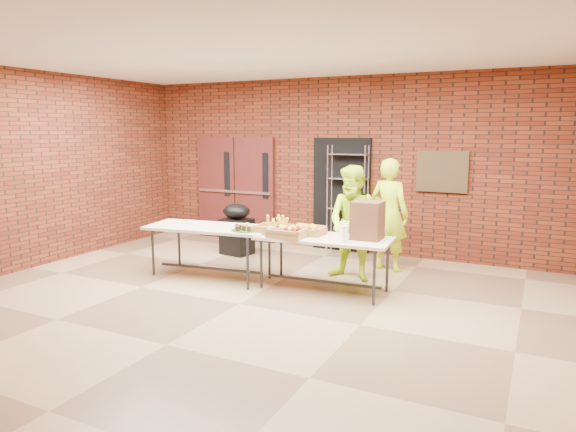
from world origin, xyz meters
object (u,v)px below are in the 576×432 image
Objects in this scene: table_right at (324,241)px; coffee_dispenser at (367,220)px; volunteer_man at (354,223)px; covered_grill at (237,229)px; volunteer_woman at (389,215)px; table_left at (210,230)px; wire_rack at (347,200)px.

coffee_dispenser is (0.58, 0.14, 0.32)m from table_right.
table_right is 1.11× the size of volunteer_man.
covered_grill is at bearing 157.77° from coffee_dispenser.
coffee_dispenser is 0.30× the size of volunteer_man.
volunteer_woman is at bearing 12.99° from covered_grill.
table_left is at bearing -179.50° from table_right.
covered_grill reaches higher than table_left.
table_right is 2.60m from covered_grill.
table_right is at bearing -166.73° from coffee_dispenser.
table_left is 1.82m from table_right.
table_left is (-1.33, -2.42, -0.26)m from wire_rack.
table_left is at bearing -64.37° from covered_grill.
volunteer_man is (0.20, 0.69, 0.16)m from table_right.
table_left is 1.12× the size of volunteer_woman.
volunteer_man reaches higher than covered_grill.
table_right is at bearing -20.70° from covered_grill.
volunteer_woman is 1.05× the size of volunteer_man.
volunteer_woman is (2.34, 1.62, 0.18)m from table_left.
wire_rack is 1.09× the size of volunteer_woman.
covered_grill is 0.52× the size of volunteer_woman.
volunteer_man reaches higher than table_left.
table_right is 1.06× the size of volunteer_woman.
table_right is at bearing -99.30° from volunteer_man.
wire_rack is at bearing 38.59° from covered_grill.
coffee_dispenser is 3.10m from covered_grill.
volunteer_man is (-0.31, -0.78, -0.04)m from volunteer_woman.
volunteer_man is at bearing -65.91° from wire_rack.
table_left is 1.52m from covered_grill.
wire_rack is at bearing 97.91° from table_right.
wire_rack is 1.29m from volunteer_woman.
covered_grill is at bearing 145.97° from table_right.
table_right is 0.68m from coffee_dispenser.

